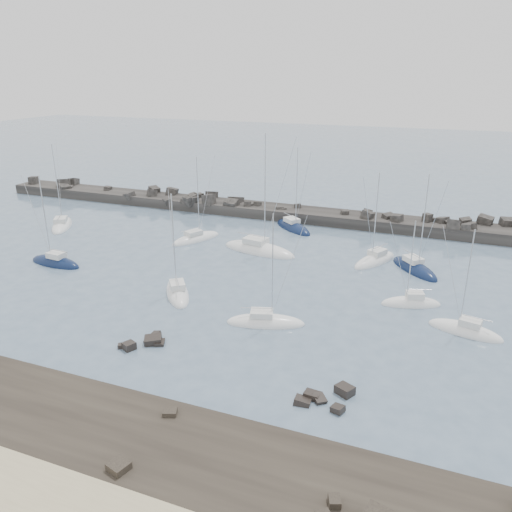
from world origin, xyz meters
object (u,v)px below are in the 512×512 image
(sailboat_13, at_px, (293,228))
(sailboat_7, at_px, (265,323))
(sailboat_3, at_px, (196,239))
(sailboat_9, at_px, (465,331))
(sailboat_2, at_px, (56,263))
(sailboat_4, at_px, (259,250))
(sailboat_5, at_px, (178,293))
(sailboat_6, at_px, (375,261))
(sailboat_14, at_px, (411,304))
(sailboat_1, at_px, (62,226))
(sailboat_8, at_px, (414,269))

(sailboat_13, bearing_deg, sailboat_7, -77.63)
(sailboat_3, height_order, sailboat_9, sailboat_3)
(sailboat_2, distance_m, sailboat_3, 20.74)
(sailboat_4, height_order, sailboat_5, sailboat_4)
(sailboat_2, relative_size, sailboat_6, 0.97)
(sailboat_2, distance_m, sailboat_9, 52.01)
(sailboat_3, height_order, sailboat_5, sailboat_3)
(sailboat_7, distance_m, sailboat_9, 20.20)
(sailboat_5, relative_size, sailboat_6, 0.96)
(sailboat_14, bearing_deg, sailboat_1, 170.41)
(sailboat_3, bearing_deg, sailboat_7, -48.08)
(sailboat_3, height_order, sailboat_14, sailboat_3)
(sailboat_3, relative_size, sailboat_7, 1.07)
(sailboat_4, xyz_separation_m, sailboat_5, (-3.62, -17.42, 0.00))
(sailboat_8, bearing_deg, sailboat_9, -68.25)
(sailboat_4, height_order, sailboat_6, sailboat_4)
(sailboat_13, xyz_separation_m, sailboat_14, (20.97, -22.79, 0.00))
(sailboat_8, xyz_separation_m, sailboat_13, (-20.43, 11.80, 0.00))
(sailboat_1, relative_size, sailboat_3, 1.07)
(sailboat_5, distance_m, sailboat_14, 26.87)
(sailboat_8, bearing_deg, sailboat_14, -87.16)
(sailboat_3, height_order, sailboat_6, sailboat_3)
(sailboat_2, distance_m, sailboat_13, 37.25)
(sailboat_4, distance_m, sailboat_5, 17.79)
(sailboat_7, relative_size, sailboat_9, 1.10)
(sailboat_5, bearing_deg, sailboat_2, 172.71)
(sailboat_2, height_order, sailboat_5, sailboat_2)
(sailboat_6, height_order, sailboat_9, sailboat_6)
(sailboat_1, height_order, sailboat_4, sailboat_4)
(sailboat_6, relative_size, sailboat_8, 0.97)
(sailboat_8, relative_size, sailboat_9, 1.19)
(sailboat_13, distance_m, sailboat_14, 30.97)
(sailboat_4, distance_m, sailboat_9, 31.67)
(sailboat_5, distance_m, sailboat_13, 30.29)
(sailboat_4, relative_size, sailboat_14, 1.69)
(sailboat_2, bearing_deg, sailboat_13, 47.06)
(sailboat_5, xyz_separation_m, sailboat_14, (25.91, 7.10, -0.01))
(sailboat_3, relative_size, sailboat_5, 1.06)
(sailboat_6, bearing_deg, sailboat_13, 144.88)
(sailboat_13, bearing_deg, sailboat_8, -30.01)
(sailboat_2, height_order, sailboat_13, sailboat_13)
(sailboat_2, distance_m, sailboat_8, 48.34)
(sailboat_6, height_order, sailboat_8, sailboat_8)
(sailboat_9, relative_size, sailboat_14, 1.09)
(sailboat_3, height_order, sailboat_7, sailboat_3)
(sailboat_9, distance_m, sailboat_13, 38.18)
(sailboat_5, height_order, sailboat_14, sailboat_5)
(sailboat_2, distance_m, sailboat_14, 46.56)
(sailboat_9, xyz_separation_m, sailboat_14, (-5.66, 4.57, 0.01))
(sailboat_9, bearing_deg, sailboat_7, -164.03)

